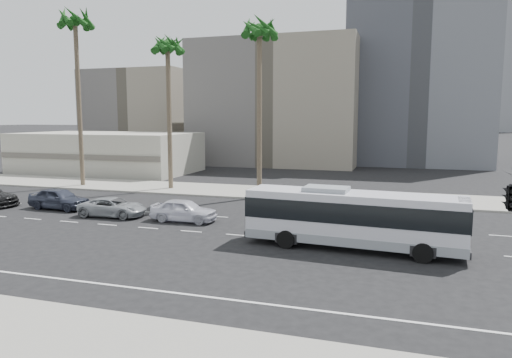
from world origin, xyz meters
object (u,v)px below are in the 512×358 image
at_px(palm_near, 259,34).
at_px(palm_far, 75,24).
at_px(car_a, 184,210).
at_px(city_bus, 353,217).
at_px(car_c, 59,198).
at_px(palm_mid, 168,49).
at_px(car_b, 113,207).

xyz_separation_m(palm_near, palm_far, (-19.12, 1.12, 2.05)).
xyz_separation_m(car_a, palm_near, (2.08, 10.57, 13.13)).
height_order(city_bus, car_c, city_bus).
bearing_deg(car_a, palm_far, 55.02).
height_order(car_a, car_c, car_c).
relative_size(city_bus, car_c, 2.39).
bearing_deg(city_bus, palm_near, 128.47).
height_order(car_a, palm_far, palm_far).
xyz_separation_m(car_c, palm_mid, (3.49, 11.43, 12.49)).
distance_m(car_a, palm_mid, 19.22).
height_order(city_bus, palm_mid, palm_mid).
distance_m(palm_mid, palm_far, 9.93).
bearing_deg(car_c, city_bus, -97.35).
bearing_deg(city_bus, car_a, 168.14).
height_order(city_bus, palm_near, palm_near).
bearing_deg(palm_near, car_b, -125.57).
bearing_deg(car_a, car_b, 89.79).
xyz_separation_m(city_bus, palm_far, (-28.57, 15.03, 14.23)).
relative_size(city_bus, palm_far, 0.66).
distance_m(car_c, palm_mid, 17.29).
relative_size(palm_near, palm_mid, 1.04).
distance_m(car_b, palm_far, 22.46).
distance_m(city_bus, palm_near, 20.76).
bearing_deg(city_bus, palm_far, 156.53).
relative_size(car_c, palm_far, 0.27).
bearing_deg(car_b, palm_far, 41.88).
bearing_deg(palm_far, car_a, -34.45).
relative_size(palm_near, palm_far, 0.87).
xyz_separation_m(car_c, palm_near, (13.08, 9.53, 13.08)).
bearing_deg(palm_near, car_c, -143.94).
bearing_deg(palm_far, car_c, -60.42).
distance_m(city_bus, palm_far, 35.28).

